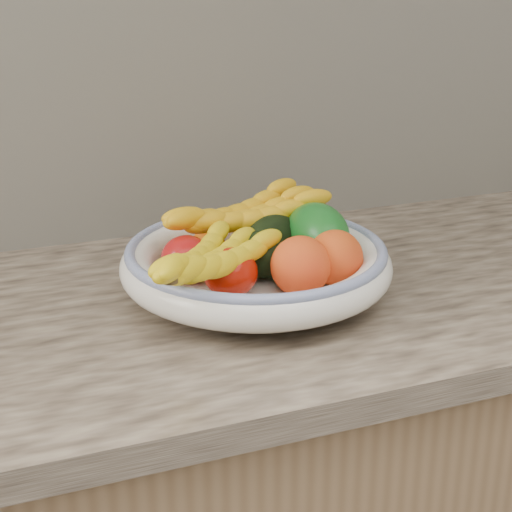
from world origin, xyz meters
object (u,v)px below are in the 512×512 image
at_px(fruit_bowl, 256,263).
at_px(banana_bunch_back, 244,220).
at_px(green_mango, 317,234).
at_px(banana_bunch_front, 209,265).

relative_size(fruit_bowl, banana_bunch_back, 1.34).
bearing_deg(banana_bunch_back, fruit_bowl, -113.47).
bearing_deg(banana_bunch_back, green_mango, -50.65).
distance_m(fruit_bowl, banana_bunch_back, 0.09).
xyz_separation_m(fruit_bowl, banana_bunch_front, (-0.09, -0.06, 0.03)).
height_order(banana_bunch_back, banana_bunch_front, banana_bunch_back).
height_order(green_mango, banana_bunch_back, green_mango).
bearing_deg(banana_bunch_back, banana_bunch_front, -140.80).
distance_m(banana_bunch_back, banana_bunch_front, 0.18).
relative_size(fruit_bowl, green_mango, 3.06).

